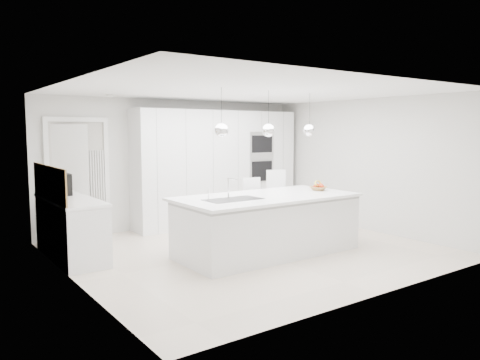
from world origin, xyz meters
TOP-DOWN VIEW (x-y plane):
  - floor at (0.00, 0.00)m, footprint 5.50×5.50m
  - wall_back at (0.00, 2.50)m, footprint 5.50×0.00m
  - wall_left at (-2.75, 0.00)m, footprint 0.00×5.00m
  - ceiling at (0.00, 0.00)m, footprint 5.50×5.50m
  - tall_cabinets at (0.80, 2.20)m, footprint 3.60×0.60m
  - oven_stack at (1.70, 1.89)m, footprint 0.62×0.04m
  - doorway_frame at (-1.95, 2.47)m, footprint 1.11×0.08m
  - hallway_door at (-2.20, 2.42)m, footprint 0.76×0.38m
  - radiator at (-1.63, 2.46)m, footprint 0.32×0.04m
  - left_base_cabinets at (-2.45, 1.20)m, footprint 0.60×1.80m
  - left_worktop at (-2.45, 1.20)m, footprint 0.62×1.82m
  - oak_backsplash at (-2.74, 1.20)m, footprint 0.02×1.80m
  - island_base at (0.10, -0.30)m, footprint 2.80×1.20m
  - island_worktop at (0.10, -0.25)m, footprint 2.84×1.40m
  - island_sink at (-0.55, -0.30)m, footprint 0.84×0.44m
  - island_tap at (-0.50, -0.10)m, footprint 0.02×0.02m
  - pendant_left at (-0.75, -0.30)m, footprint 0.20×0.20m
  - pendant_mid at (0.10, -0.30)m, footprint 0.20×0.20m
  - pendant_right at (0.95, -0.30)m, footprint 0.20×0.20m
  - fruit_bowl at (1.21, -0.27)m, footprint 0.35×0.35m
  - espresso_machine at (-2.43, 1.61)m, footprint 0.22×0.32m
  - bar_stool_left at (0.49, 0.51)m, footprint 0.41×0.53m
  - bar_stool_right at (1.11, 0.57)m, footprint 0.51×0.62m
  - apple_a at (1.25, -0.29)m, footprint 0.09×0.09m
  - apple_b at (1.23, -0.33)m, footprint 0.08×0.08m
  - apple_c at (1.14, -0.26)m, footprint 0.08×0.08m
  - apple_extra_3 at (1.22, -0.23)m, footprint 0.08×0.08m
  - banana_bunch at (1.20, -0.26)m, footprint 0.24×0.17m

SIDE VIEW (x-z plane):
  - floor at x=0.00m, z-range 0.00..0.00m
  - left_base_cabinets at x=-2.45m, z-range 0.00..0.86m
  - island_base at x=0.10m, z-range 0.00..0.86m
  - bar_stool_left at x=0.49m, z-range 0.00..1.07m
  - bar_stool_right at x=1.11m, z-range 0.00..1.17m
  - island_sink at x=-0.55m, z-range 0.73..0.91m
  - radiator at x=-1.63m, z-range 0.15..1.55m
  - left_worktop at x=-2.45m, z-range 0.86..0.90m
  - island_worktop at x=0.10m, z-range 0.86..0.90m
  - fruit_bowl at x=1.21m, z-range 0.90..0.97m
  - apple_c at x=1.14m, z-range 0.93..1.01m
  - apple_b at x=1.23m, z-range 0.93..1.01m
  - apple_extra_3 at x=1.22m, z-range 0.93..1.01m
  - apple_a at x=1.25m, z-range 0.93..1.02m
  - hallway_door at x=-2.20m, z-range 0.00..2.00m
  - banana_bunch at x=1.20m, z-range 0.91..1.13m
  - doorway_frame at x=-1.95m, z-range -0.04..2.09m
  - island_tap at x=-0.50m, z-range 0.90..1.20m
  - espresso_machine at x=-2.43m, z-range 0.90..1.23m
  - tall_cabinets at x=0.80m, z-range 0.00..2.30m
  - oak_backsplash at x=-2.74m, z-range 0.90..1.40m
  - wall_back at x=0.00m, z-range -1.50..4.00m
  - wall_left at x=-2.75m, z-range -1.25..3.75m
  - oven_stack at x=1.70m, z-range 0.83..1.88m
  - pendant_left at x=-0.75m, z-range 1.80..2.00m
  - pendant_mid at x=0.10m, z-range 1.80..2.00m
  - pendant_right at x=0.95m, z-range 1.80..2.00m
  - ceiling at x=0.00m, z-range 2.50..2.50m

